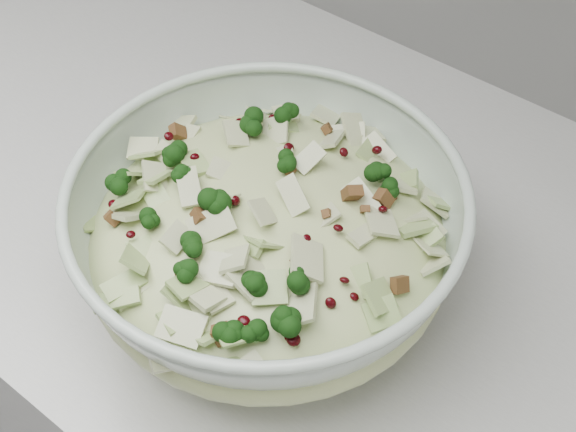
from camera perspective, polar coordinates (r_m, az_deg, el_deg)
name	(u,v)px	position (r m, az deg, el deg)	size (l,w,h in m)	color
mixing_bowl	(268,240)	(0.65, -1.44, -1.73)	(0.39, 0.39, 0.13)	#B1C3B3
salad	(267,223)	(0.63, -1.48, -0.53)	(0.40, 0.40, 0.13)	#C7CA8A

